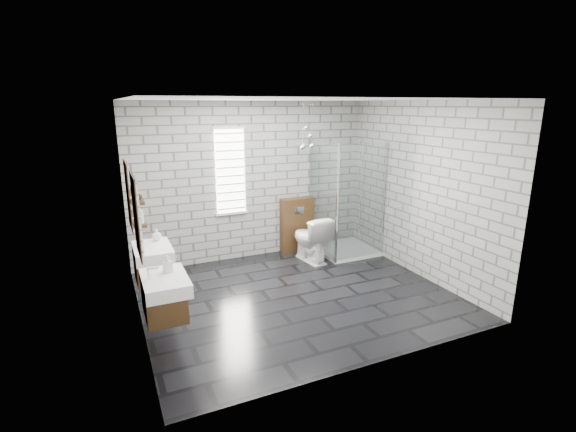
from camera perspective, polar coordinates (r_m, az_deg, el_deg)
floor at (r=6.07m, az=1.24°, el=-10.85°), size 4.20×3.60×0.02m
ceiling at (r=5.46m, az=1.40°, el=15.77°), size 4.20×3.60×0.02m
wall_back at (r=7.25m, az=-4.87°, el=4.75°), size 4.20×0.02×2.70m
wall_front at (r=4.11m, az=12.25°, el=-3.62°), size 4.20×0.02×2.70m
wall_left at (r=5.10m, az=-20.63°, el=-0.62°), size 0.02×3.60×2.70m
wall_right at (r=6.77m, az=17.68°, el=3.35°), size 0.02×3.60×2.70m
vanity_left at (r=4.75m, az=-16.96°, el=-9.06°), size 0.47×0.70×1.57m
vanity_right at (r=5.75m, az=-18.43°, el=-4.90°), size 0.47×0.70×1.57m
shelf_lower at (r=5.06m, az=-19.66°, el=-0.99°), size 0.14×0.30×0.03m
shelf_upper at (r=5.00m, az=-19.92°, el=1.88°), size 0.14×0.30×0.03m
window at (r=7.07m, az=-7.90°, el=6.04°), size 0.56×0.05×1.48m
cistern_panel at (r=7.64m, az=1.21°, el=-1.21°), size 0.60×0.20×1.00m
flush_plate at (r=7.47m, az=1.57°, el=0.79°), size 0.18×0.01×0.12m
shower_enclosure at (r=7.53m, az=7.73°, el=-1.57°), size 1.00×1.00×2.03m
pendant_cluster at (r=7.06m, az=2.56°, el=10.37°), size 0.29×0.23×0.78m
toilet at (r=7.20m, az=3.08°, el=-3.08°), size 0.54×0.84×0.80m
soap_bottle_a at (r=4.79m, az=-16.13°, el=-6.33°), size 0.11×0.11×0.19m
soap_bottle_b at (r=5.92m, az=-17.53°, el=-2.47°), size 0.16×0.16×0.16m
soap_bottle_c at (r=4.97m, az=-19.60°, el=0.19°), size 0.10×0.10×0.22m
vase at (r=5.00m, az=-19.88°, el=2.64°), size 0.10×0.10×0.10m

